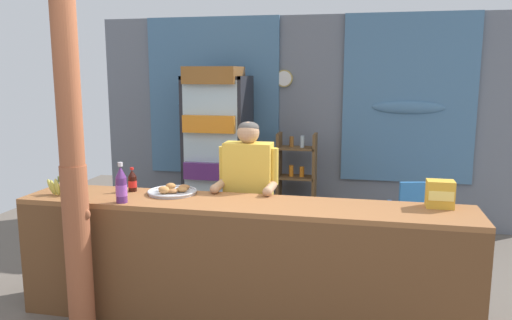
{
  "coord_description": "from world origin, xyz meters",
  "views": [
    {
      "loc": [
        0.78,
        -3.19,
        1.95
      ],
      "look_at": [
        -0.08,
        0.76,
        1.24
      ],
      "focal_mm": 35.27,
      "sensor_mm": 36.0,
      "label": 1
    }
  ],
  "objects_px": {
    "soda_bottle_cola": "(132,181)",
    "banana_bunch": "(60,187)",
    "drink_fridge": "(217,142)",
    "plastic_lawn_chair": "(415,214)",
    "shopkeeper": "(248,187)",
    "stall_counter": "(237,252)",
    "timber_post": "(73,173)",
    "soda_bottle_grape_soda": "(121,186)",
    "pastry_tray": "(173,191)",
    "bottle_shelf_rack": "(296,180)",
    "snack_box_choco_powder": "(440,194)"
  },
  "relations": [
    {
      "from": "drink_fridge",
      "to": "pastry_tray",
      "type": "xyz_separation_m",
      "value": [
        0.21,
        -2.02,
        -0.13
      ]
    },
    {
      "from": "bottle_shelf_rack",
      "to": "shopkeeper",
      "type": "distance_m",
      "value": 1.94
    },
    {
      "from": "timber_post",
      "to": "stall_counter",
      "type": "bearing_deg",
      "value": 15.38
    },
    {
      "from": "timber_post",
      "to": "shopkeeper",
      "type": "bearing_deg",
      "value": 40.17
    },
    {
      "from": "pastry_tray",
      "to": "plastic_lawn_chair",
      "type": "bearing_deg",
      "value": 35.9
    },
    {
      "from": "plastic_lawn_chair",
      "to": "soda_bottle_grape_soda",
      "type": "xyz_separation_m",
      "value": [
        -2.35,
        -1.86,
        0.6
      ]
    },
    {
      "from": "timber_post",
      "to": "snack_box_choco_powder",
      "type": "height_order",
      "value": "timber_post"
    },
    {
      "from": "bottle_shelf_rack",
      "to": "soda_bottle_cola",
      "type": "bearing_deg",
      "value": -116.02
    },
    {
      "from": "bottle_shelf_rack",
      "to": "snack_box_choco_powder",
      "type": "height_order",
      "value": "bottle_shelf_rack"
    },
    {
      "from": "pastry_tray",
      "to": "drink_fridge",
      "type": "bearing_deg",
      "value": 96.06
    },
    {
      "from": "stall_counter",
      "to": "drink_fridge",
      "type": "bearing_deg",
      "value": 110.02
    },
    {
      "from": "plastic_lawn_chair",
      "to": "soda_bottle_grape_soda",
      "type": "relative_size",
      "value": 2.73
    },
    {
      "from": "drink_fridge",
      "to": "soda_bottle_grape_soda",
      "type": "xyz_separation_m",
      "value": [
        -0.06,
        -2.38,
        -0.01
      ]
    },
    {
      "from": "drink_fridge",
      "to": "banana_bunch",
      "type": "distance_m",
      "value": 2.36
    },
    {
      "from": "bottle_shelf_rack",
      "to": "soda_bottle_grape_soda",
      "type": "distance_m",
      "value": 2.82
    },
    {
      "from": "bottle_shelf_rack",
      "to": "pastry_tray",
      "type": "height_order",
      "value": "bottle_shelf_rack"
    },
    {
      "from": "stall_counter",
      "to": "drink_fridge",
      "type": "distance_m",
      "value": 2.49
    },
    {
      "from": "soda_bottle_grape_soda",
      "to": "soda_bottle_cola",
      "type": "relative_size",
      "value": 1.54
    },
    {
      "from": "pastry_tray",
      "to": "shopkeeper",
      "type": "bearing_deg",
      "value": 30.92
    },
    {
      "from": "drink_fridge",
      "to": "shopkeeper",
      "type": "bearing_deg",
      "value": -65.19
    },
    {
      "from": "shopkeeper",
      "to": "banana_bunch",
      "type": "relative_size",
      "value": 5.63
    },
    {
      "from": "drink_fridge",
      "to": "snack_box_choco_powder",
      "type": "bearing_deg",
      "value": -40.92
    },
    {
      "from": "stall_counter",
      "to": "snack_box_choco_powder",
      "type": "bearing_deg",
      "value": 11.0
    },
    {
      "from": "timber_post",
      "to": "soda_bottle_grape_soda",
      "type": "relative_size",
      "value": 8.15
    },
    {
      "from": "plastic_lawn_chair",
      "to": "timber_post",
      "type": "bearing_deg",
      "value": -141.29
    },
    {
      "from": "timber_post",
      "to": "soda_bottle_cola",
      "type": "distance_m",
      "value": 0.64
    },
    {
      "from": "stall_counter",
      "to": "drink_fridge",
      "type": "relative_size",
      "value": 1.75
    },
    {
      "from": "soda_bottle_grape_soda",
      "to": "banana_bunch",
      "type": "relative_size",
      "value": 1.15
    },
    {
      "from": "soda_bottle_cola",
      "to": "banana_bunch",
      "type": "distance_m",
      "value": 0.58
    },
    {
      "from": "plastic_lawn_chair",
      "to": "soda_bottle_cola",
      "type": "distance_m",
      "value": 2.91
    },
    {
      "from": "soda_bottle_cola",
      "to": "snack_box_choco_powder",
      "type": "xyz_separation_m",
      "value": [
        2.45,
        0.01,
        0.01
      ]
    },
    {
      "from": "timber_post",
      "to": "bottle_shelf_rack",
      "type": "distance_m",
      "value": 3.15
    },
    {
      "from": "plastic_lawn_chair",
      "to": "banana_bunch",
      "type": "height_order",
      "value": "banana_bunch"
    },
    {
      "from": "drink_fridge",
      "to": "soda_bottle_cola",
      "type": "bearing_deg",
      "value": -94.08
    },
    {
      "from": "stall_counter",
      "to": "soda_bottle_grape_soda",
      "type": "distance_m",
      "value": 1.03
    },
    {
      "from": "soda_bottle_grape_soda",
      "to": "soda_bottle_cola",
      "type": "height_order",
      "value": "soda_bottle_grape_soda"
    },
    {
      "from": "snack_box_choco_powder",
      "to": "banana_bunch",
      "type": "xyz_separation_m",
      "value": [
        -2.98,
        -0.26,
        -0.04
      ]
    },
    {
      "from": "shopkeeper",
      "to": "soda_bottle_grape_soda",
      "type": "xyz_separation_m",
      "value": [
        -0.84,
        -0.69,
        0.13
      ]
    },
    {
      "from": "stall_counter",
      "to": "plastic_lawn_chair",
      "type": "bearing_deg",
      "value": 50.57
    },
    {
      "from": "soda_bottle_grape_soda",
      "to": "banana_bunch",
      "type": "xyz_separation_m",
      "value": [
        -0.61,
        0.12,
        -0.07
      ]
    },
    {
      "from": "soda_bottle_cola",
      "to": "banana_bunch",
      "type": "bearing_deg",
      "value": -154.86
    },
    {
      "from": "shopkeeper",
      "to": "soda_bottle_grape_soda",
      "type": "height_order",
      "value": "shopkeeper"
    },
    {
      "from": "plastic_lawn_chair",
      "to": "shopkeeper",
      "type": "distance_m",
      "value": 1.97
    },
    {
      "from": "timber_post",
      "to": "banana_bunch",
      "type": "distance_m",
      "value": 0.53
    },
    {
      "from": "snack_box_choco_powder",
      "to": "pastry_tray",
      "type": "height_order",
      "value": "snack_box_choco_powder"
    },
    {
      "from": "timber_post",
      "to": "banana_bunch",
      "type": "bearing_deg",
      "value": 135.58
    },
    {
      "from": "plastic_lawn_chair",
      "to": "banana_bunch",
      "type": "distance_m",
      "value": 3.47
    },
    {
      "from": "snack_box_choco_powder",
      "to": "drink_fridge",
      "type": "bearing_deg",
      "value": 139.08
    },
    {
      "from": "soda_bottle_grape_soda",
      "to": "bottle_shelf_rack",
      "type": "bearing_deg",
      "value": 68.83
    },
    {
      "from": "soda_bottle_cola",
      "to": "banana_bunch",
      "type": "xyz_separation_m",
      "value": [
        -0.52,
        -0.25,
        -0.02
      ]
    }
  ]
}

